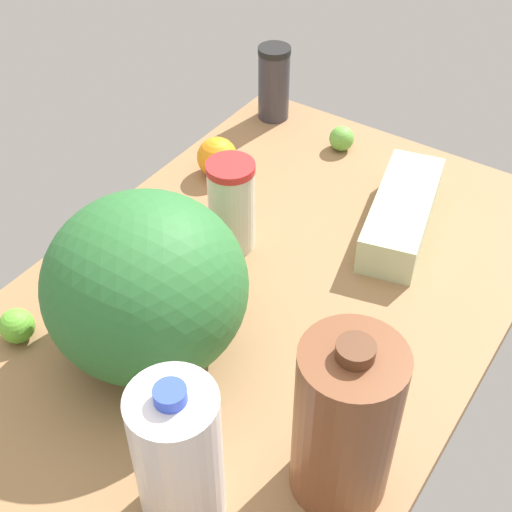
% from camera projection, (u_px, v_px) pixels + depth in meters
% --- Properties ---
extents(countertop, '(1.20, 0.76, 0.03)m').
position_uv_depth(countertop, '(256.00, 306.00, 1.22)').
color(countertop, '#956C45').
rests_on(countertop, ground).
extents(egg_carton, '(0.32, 0.17, 0.07)m').
position_uv_depth(egg_carton, '(402.00, 213.00, 1.33)').
color(egg_carton, beige).
rests_on(egg_carton, countertop).
extents(watermelon, '(0.30, 0.30, 0.28)m').
position_uv_depth(watermelon, '(146.00, 286.00, 1.04)').
color(watermelon, '#2C6E33').
rests_on(watermelon, countertop).
extents(chocolate_milk_jug, '(0.13, 0.13, 0.28)m').
position_uv_depth(chocolate_milk_jug, '(345.00, 423.00, 0.87)').
color(chocolate_milk_jug, brown).
rests_on(chocolate_milk_jug, countertop).
extents(tumbler_cup, '(0.09, 0.09, 0.18)m').
position_uv_depth(tumbler_cup, '(232.00, 206.00, 1.26)').
color(tumbler_cup, beige).
rests_on(tumbler_cup, countertop).
extents(milk_jug, '(0.11, 0.11, 0.25)m').
position_uv_depth(milk_jug, '(178.00, 457.00, 0.86)').
color(milk_jug, white).
rests_on(milk_jug, countertop).
extents(shaker_bottle, '(0.07, 0.07, 0.17)m').
position_uv_depth(shaker_bottle, '(274.00, 83.00, 1.60)').
color(shaker_bottle, '#38343C').
rests_on(shaker_bottle, countertop).
extents(orange_by_jug, '(0.08, 0.08, 0.08)m').
position_uv_depth(orange_by_jug, '(217.00, 157.00, 1.46)').
color(orange_by_jug, orange).
rests_on(orange_by_jug, countertop).
extents(lime_near_front, '(0.05, 0.05, 0.05)m').
position_uv_depth(lime_near_front, '(342.00, 138.00, 1.54)').
color(lime_near_front, '#63A83F').
rests_on(lime_near_front, countertop).
extents(lime_loose, '(0.06, 0.06, 0.06)m').
position_uv_depth(lime_loose, '(17.00, 326.00, 1.13)').
color(lime_loose, '#61B333').
rests_on(lime_loose, countertop).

